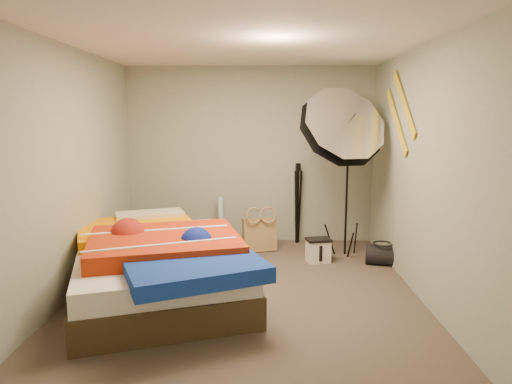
{
  "coord_description": "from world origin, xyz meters",
  "views": [
    {
      "loc": [
        0.17,
        -4.53,
        1.8
      ],
      "look_at": [
        0.1,
        0.6,
        0.95
      ],
      "focal_mm": 32.0,
      "sensor_mm": 36.0,
      "label": 1
    }
  ],
  "objects_px": {
    "wrapping_roll": "(221,221)",
    "bed": "(159,262)",
    "duffel_bag": "(382,255)",
    "photo_umbrella": "(340,130)",
    "tote_bag": "(260,235)",
    "camera_tripod": "(298,198)",
    "camera_case": "(318,251)"
  },
  "relations": [
    {
      "from": "duffel_bag",
      "to": "tote_bag",
      "type": "bearing_deg",
      "value": 173.14
    },
    {
      "from": "camera_case",
      "to": "duffel_bag",
      "type": "xyz_separation_m",
      "value": [
        0.78,
        -0.1,
        -0.02
      ]
    },
    {
      "from": "wrapping_roll",
      "to": "tote_bag",
      "type": "bearing_deg",
      "value": -31.4
    },
    {
      "from": "tote_bag",
      "to": "wrapping_roll",
      "type": "relative_size",
      "value": 0.66
    },
    {
      "from": "bed",
      "to": "photo_umbrella",
      "type": "height_order",
      "value": "photo_umbrella"
    },
    {
      "from": "tote_bag",
      "to": "bed",
      "type": "relative_size",
      "value": 0.17
    },
    {
      "from": "camera_tripod",
      "to": "tote_bag",
      "type": "bearing_deg",
      "value": -142.29
    },
    {
      "from": "camera_tripod",
      "to": "photo_umbrella",
      "type": "bearing_deg",
      "value": -58.6
    },
    {
      "from": "duffel_bag",
      "to": "bed",
      "type": "bearing_deg",
      "value": -145.22
    },
    {
      "from": "camera_case",
      "to": "bed",
      "type": "bearing_deg",
      "value": -159.93
    },
    {
      "from": "tote_bag",
      "to": "wrapping_roll",
      "type": "distance_m",
      "value": 0.66
    },
    {
      "from": "tote_bag",
      "to": "photo_umbrella",
      "type": "distance_m",
      "value": 1.76
    },
    {
      "from": "wrapping_roll",
      "to": "duffel_bag",
      "type": "bearing_deg",
      "value": -23.73
    },
    {
      "from": "duffel_bag",
      "to": "bed",
      "type": "distance_m",
      "value": 2.72
    },
    {
      "from": "camera_case",
      "to": "duffel_bag",
      "type": "height_order",
      "value": "camera_case"
    },
    {
      "from": "photo_umbrella",
      "to": "bed",
      "type": "bearing_deg",
      "value": -148.75
    },
    {
      "from": "tote_bag",
      "to": "camera_tripod",
      "type": "distance_m",
      "value": 0.81
    },
    {
      "from": "wrapping_roll",
      "to": "camera_tripod",
      "type": "height_order",
      "value": "camera_tripod"
    },
    {
      "from": "wrapping_roll",
      "to": "bed",
      "type": "height_order",
      "value": "wrapping_roll"
    },
    {
      "from": "duffel_bag",
      "to": "camera_tripod",
      "type": "relative_size",
      "value": 0.35
    },
    {
      "from": "duffel_bag",
      "to": "photo_umbrella",
      "type": "relative_size",
      "value": 0.17
    },
    {
      "from": "wrapping_roll",
      "to": "photo_umbrella",
      "type": "relative_size",
      "value": 0.3
    },
    {
      "from": "photo_umbrella",
      "to": "camera_tripod",
      "type": "relative_size",
      "value": 1.99
    },
    {
      "from": "tote_bag",
      "to": "bed",
      "type": "distance_m",
      "value": 1.85
    },
    {
      "from": "bed",
      "to": "camera_tripod",
      "type": "height_order",
      "value": "camera_tripod"
    },
    {
      "from": "tote_bag",
      "to": "duffel_bag",
      "type": "xyz_separation_m",
      "value": [
        1.51,
        -0.57,
        -0.1
      ]
    },
    {
      "from": "camera_tripod",
      "to": "bed",
      "type": "bearing_deg",
      "value": -128.45
    },
    {
      "from": "camera_case",
      "to": "tote_bag",
      "type": "bearing_deg",
      "value": 135.96
    },
    {
      "from": "wrapping_roll",
      "to": "photo_umbrella",
      "type": "bearing_deg",
      "value": -23.15
    },
    {
      "from": "tote_bag",
      "to": "camera_case",
      "type": "xyz_separation_m",
      "value": [
        0.74,
        -0.48,
        -0.09
      ]
    },
    {
      "from": "camera_tripod",
      "to": "duffel_bag",
      "type": "bearing_deg",
      "value": -45.43
    },
    {
      "from": "camera_case",
      "to": "camera_tripod",
      "type": "relative_size",
      "value": 0.24
    }
  ]
}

